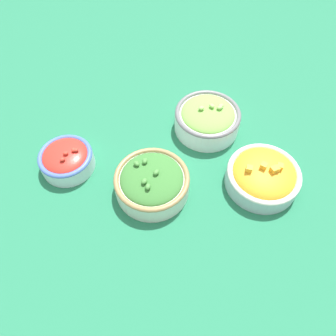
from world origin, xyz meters
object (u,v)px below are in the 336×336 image
at_px(bowl_broccoli, 152,182).
at_px(bowl_lettuce, 207,118).
at_px(bowl_cherry_tomatoes, 66,159).
at_px(bowl_squash, 263,176).

xyz_separation_m(bowl_broccoli, bowl_lettuce, (-0.21, -0.09, 0.00)).
bearing_deg(bowl_cherry_tomatoes, bowl_squash, 143.23).
xyz_separation_m(bowl_cherry_tomatoes, bowl_squash, (-0.37, 0.27, 0.00)).
bearing_deg(bowl_squash, bowl_lettuce, -86.81).
distance_m(bowl_broccoli, bowl_lettuce, 0.23).
distance_m(bowl_broccoli, bowl_cherry_tomatoes, 0.21).
height_order(bowl_lettuce, bowl_cherry_tomatoes, bowl_lettuce).
height_order(bowl_lettuce, bowl_squash, bowl_lettuce).
xyz_separation_m(bowl_broccoli, bowl_cherry_tomatoes, (0.14, -0.16, -0.00)).
distance_m(bowl_broccoli, bowl_squash, 0.25).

